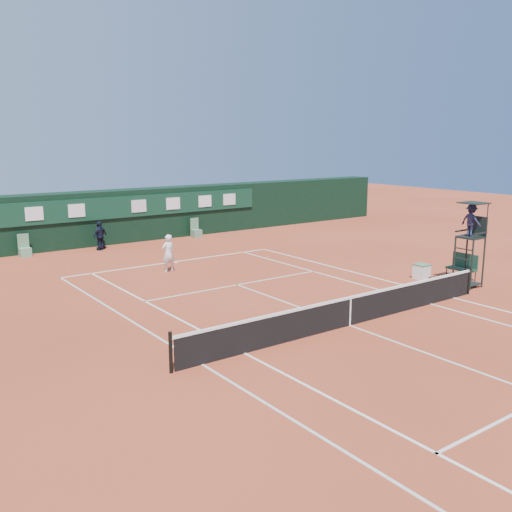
{
  "coord_description": "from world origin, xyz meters",
  "views": [
    {
      "loc": [
        -12.7,
        -12.34,
        5.88
      ],
      "look_at": [
        0.66,
        6.0,
        1.2
      ],
      "focal_mm": 40.0,
      "sensor_mm": 36.0,
      "label": 1
    }
  ],
  "objects_px": {
    "cooler": "(422,271)",
    "player": "(168,253)",
    "umpire_chair": "(471,227)",
    "player_bench": "(463,265)",
    "tennis_net": "(350,310)"
  },
  "relations": [
    {
      "from": "player",
      "to": "umpire_chair",
      "type": "bearing_deg",
      "value": 126.71
    },
    {
      "from": "umpire_chair",
      "to": "cooler",
      "type": "relative_size",
      "value": 5.3
    },
    {
      "from": "umpire_chair",
      "to": "player_bench",
      "type": "height_order",
      "value": "umpire_chair"
    },
    {
      "from": "player_bench",
      "to": "player",
      "type": "height_order",
      "value": "player"
    },
    {
      "from": "umpire_chair",
      "to": "player",
      "type": "distance_m",
      "value": 12.85
    },
    {
      "from": "cooler",
      "to": "player",
      "type": "bearing_deg",
      "value": 137.16
    },
    {
      "from": "umpire_chair",
      "to": "cooler",
      "type": "bearing_deg",
      "value": 101.35
    },
    {
      "from": "player_bench",
      "to": "player",
      "type": "relative_size",
      "value": 0.71
    },
    {
      "from": "tennis_net",
      "to": "player_bench",
      "type": "relative_size",
      "value": 10.75
    },
    {
      "from": "player_bench",
      "to": "cooler",
      "type": "height_order",
      "value": "player_bench"
    },
    {
      "from": "tennis_net",
      "to": "player",
      "type": "relative_size",
      "value": 7.59
    },
    {
      "from": "player_bench",
      "to": "cooler",
      "type": "xyz_separation_m",
      "value": [
        -1.39,
        1.05,
        -0.27
      ]
    },
    {
      "from": "tennis_net",
      "to": "umpire_chair",
      "type": "xyz_separation_m",
      "value": [
        7.35,
        0.69,
        1.95
      ]
    },
    {
      "from": "cooler",
      "to": "player",
      "type": "relative_size",
      "value": 0.38
    },
    {
      "from": "cooler",
      "to": "player",
      "type": "xyz_separation_m",
      "value": [
        -8.13,
        7.54,
        0.52
      ]
    }
  ]
}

